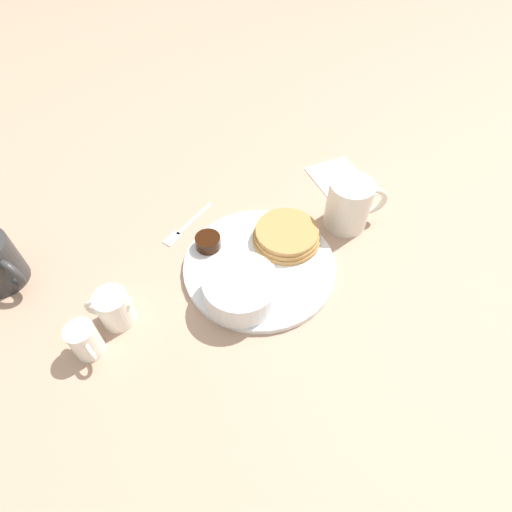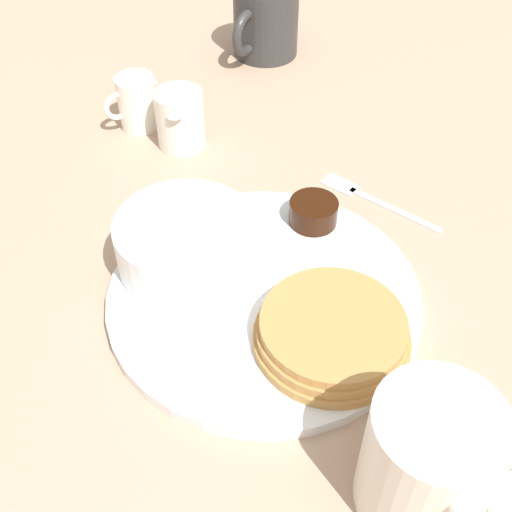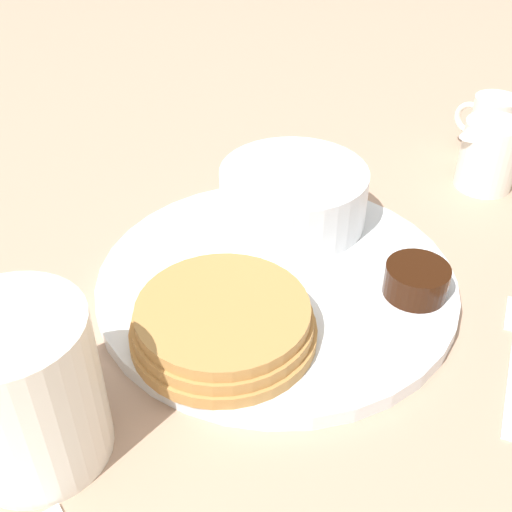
% 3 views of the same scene
% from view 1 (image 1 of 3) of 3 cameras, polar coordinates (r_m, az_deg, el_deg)
% --- Properties ---
extents(ground_plane, '(4.00, 4.00, 0.00)m').
position_cam_1_polar(ground_plane, '(0.71, 0.50, -1.67)').
color(ground_plane, tan).
extents(plate, '(0.27, 0.27, 0.01)m').
position_cam_1_polar(plate, '(0.71, 0.50, -1.37)').
color(plate, white).
rests_on(plate, ground_plane).
extents(pancake_stack, '(0.12, 0.12, 0.03)m').
position_cam_1_polar(pancake_stack, '(0.73, 4.40, 3.02)').
color(pancake_stack, '#B78447').
rests_on(pancake_stack, plate).
extents(bowl, '(0.12, 0.12, 0.05)m').
position_cam_1_polar(bowl, '(0.64, -2.20, -4.59)').
color(bowl, white).
rests_on(bowl, plate).
extents(syrup_cup, '(0.05, 0.05, 0.02)m').
position_cam_1_polar(syrup_cup, '(0.73, -6.87, 2.01)').
color(syrup_cup, black).
rests_on(syrup_cup, plate).
extents(butter_ramekin, '(0.04, 0.04, 0.04)m').
position_cam_1_polar(butter_ramekin, '(0.64, -4.43, -6.25)').
color(butter_ramekin, white).
rests_on(butter_ramekin, plate).
extents(coffee_mug, '(0.08, 0.12, 0.10)m').
position_cam_1_polar(coffee_mug, '(0.77, 13.26, 7.22)').
color(coffee_mug, silver).
rests_on(coffee_mug, ground_plane).
extents(creamer_pitcher_near, '(0.05, 0.08, 0.07)m').
position_cam_1_polar(creamer_pitcher_near, '(0.66, -19.61, -7.05)').
color(creamer_pitcher_near, white).
rests_on(creamer_pitcher_near, ground_plane).
extents(creamer_pitcher_far, '(0.06, 0.04, 0.06)m').
position_cam_1_polar(creamer_pitcher_far, '(0.65, -23.23, -11.02)').
color(creamer_pitcher_far, white).
rests_on(creamer_pitcher_far, ground_plane).
extents(fork, '(0.09, 0.11, 0.00)m').
position_cam_1_polar(fork, '(0.79, -10.29, 3.95)').
color(fork, silver).
rests_on(fork, ground_plane).
extents(napkin, '(0.15, 0.12, 0.00)m').
position_cam_1_polar(napkin, '(0.90, 11.99, 10.50)').
color(napkin, white).
rests_on(napkin, ground_plane).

